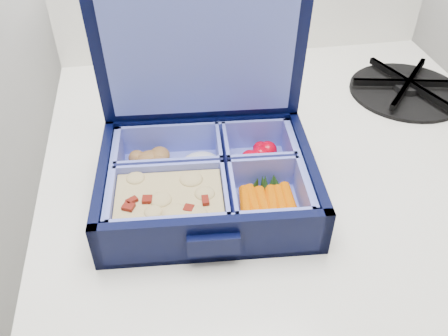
{
  "coord_description": "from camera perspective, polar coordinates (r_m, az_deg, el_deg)",
  "views": [
    {
      "loc": [
        0.2,
        1.21,
        1.26
      ],
      "look_at": [
        0.26,
        1.59,
        0.93
      ],
      "focal_mm": 38.0,
      "sensor_mm": 36.0,
      "label": 1
    }
  ],
  "objects": [
    {
      "name": "bento_box",
      "position": [
        0.51,
        -1.99,
        -1.57
      ],
      "size": [
        0.24,
        0.19,
        0.05
      ],
      "primitive_type": null,
      "rotation": [
        0.0,
        0.0,
        -0.08
      ],
      "color": "black",
      "rests_on": "stove"
    },
    {
      "name": "fork",
      "position": [
        0.63,
        2.78,
        5.04
      ],
      "size": [
        0.12,
        0.19,
        0.01
      ],
      "primitive_type": null,
      "rotation": [
        0.0,
        0.0,
        -0.49
      ],
      "color": "#B9B9B9",
      "rests_on": "stove"
    },
    {
      "name": "burner_grate",
      "position": [
        0.75,
        21.23,
        9.22
      ],
      "size": [
        0.19,
        0.19,
        0.02
      ],
      "primitive_type": "cylinder",
      "rotation": [
        0.0,
        0.0,
        -0.21
      ],
      "color": "black",
      "rests_on": "stove"
    },
    {
      "name": "burner_grate_rear",
      "position": [
        0.76,
        -4.43,
        12.26
      ],
      "size": [
        0.21,
        0.21,
        0.02
      ],
      "primitive_type": "cylinder",
      "rotation": [
        0.0,
        0.0,
        0.19
      ],
      "color": "black",
      "rests_on": "stove"
    },
    {
      "name": "stove",
      "position": [
        0.95,
        4.82,
        -18.51
      ],
      "size": [
        0.6,
        0.6,
        0.9
      ],
      "primitive_type": null,
      "color": "white",
      "rests_on": "floor"
    }
  ]
}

